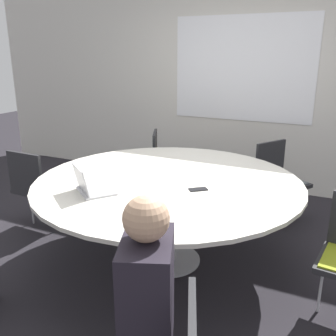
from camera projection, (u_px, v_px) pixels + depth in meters
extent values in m
plane|color=black|center=(168.00, 260.00, 3.30)|extent=(16.00, 16.00, 0.00)
cube|color=silver|center=(242.00, 85.00, 4.82)|extent=(8.00, 0.06, 2.70)
cube|color=white|center=(242.00, 69.00, 4.73)|extent=(1.80, 0.01, 1.30)
cylinder|color=#B7B7BC|center=(168.00, 259.00, 3.30)|extent=(0.56, 0.56, 0.02)
cylinder|color=#B7B7BC|center=(168.00, 222.00, 3.19)|extent=(0.13, 0.13, 0.70)
cylinder|color=silver|center=(168.00, 181.00, 3.08)|extent=(2.18, 2.18, 0.03)
cylinder|color=silver|center=(321.00, 286.00, 2.59)|extent=(0.02, 0.02, 0.41)
cube|color=#262628|center=(283.00, 184.00, 3.93)|extent=(0.59, 0.59, 0.04)
cube|color=#4C5156|center=(283.00, 182.00, 3.92)|extent=(0.52, 0.52, 0.01)
cube|color=#262628|center=(270.00, 160.00, 4.02)|extent=(0.24, 0.37, 0.40)
cylinder|color=silver|center=(292.00, 200.00, 4.09)|extent=(0.02, 0.02, 0.41)
cylinder|color=silver|center=(269.00, 208.00, 3.90)|extent=(0.02, 0.02, 0.41)
cube|color=#262628|center=(171.00, 166.00, 4.55)|extent=(0.56, 0.57, 0.04)
cube|color=gold|center=(171.00, 164.00, 4.54)|extent=(0.49, 0.50, 0.01)
cube|color=#262628|center=(155.00, 148.00, 4.49)|extent=(0.20, 0.39, 0.40)
cylinder|color=silver|center=(171.00, 179.00, 4.79)|extent=(0.02, 0.02, 0.41)
cylinder|color=silver|center=(171.00, 188.00, 4.44)|extent=(0.02, 0.02, 0.41)
cube|color=#262628|center=(42.00, 188.00, 3.81)|extent=(0.45, 0.43, 0.04)
cube|color=teal|center=(42.00, 186.00, 3.80)|extent=(0.40, 0.38, 0.01)
cube|color=#262628|center=(25.00, 173.00, 3.57)|extent=(0.42, 0.04, 0.40)
cylinder|color=silver|center=(32.00, 206.00, 3.95)|extent=(0.02, 0.02, 0.41)
cylinder|color=silver|center=(58.00, 212.00, 3.79)|extent=(0.02, 0.02, 0.41)
cube|color=#231E28|center=(148.00, 296.00, 1.66)|extent=(0.34, 0.42, 0.55)
sphere|color=tan|center=(146.00, 219.00, 1.54)|extent=(0.20, 0.20, 0.20)
cube|color=silver|center=(96.00, 191.00, 2.81)|extent=(0.37, 0.36, 0.02)
cube|color=silver|center=(81.00, 179.00, 2.73)|extent=(0.26, 0.21, 0.20)
cube|color=black|center=(81.00, 179.00, 2.73)|extent=(0.23, 0.19, 0.17)
cube|color=black|center=(198.00, 189.00, 2.85)|extent=(0.15, 0.14, 0.01)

